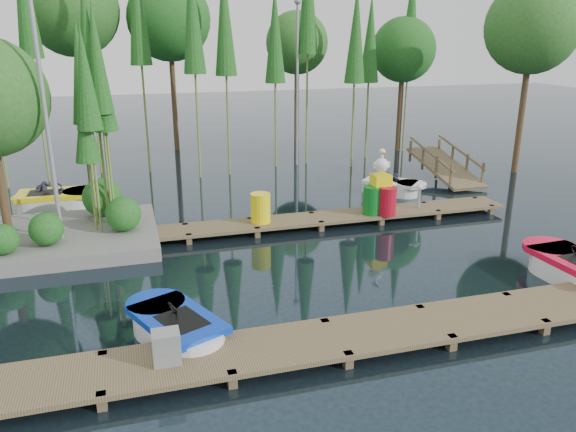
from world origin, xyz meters
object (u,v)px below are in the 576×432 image
object	(u,v)px
utility_cabinet	(166,347)
drum_cluster	(382,194)
boat_blue	(176,329)
yellow_barrel	(261,208)
boat_red	(576,271)
boat_yellow_far	(55,201)
island	(20,135)

from	to	relation	value
utility_cabinet	drum_cluster	bearing A→B (deg)	42.97
boat_blue	yellow_barrel	size ratio (longest dim) A/B	3.23
boat_red	drum_cluster	xyz separation A→B (m)	(-2.61, 5.58, 0.62)
boat_yellow_far	utility_cabinet	world-z (taller)	boat_yellow_far
boat_red	drum_cluster	distance (m)	6.19
boat_blue	boat_red	xyz separation A→B (m)	(9.69, 0.08, 0.03)
boat_blue	utility_cabinet	distance (m)	1.26
yellow_barrel	drum_cluster	bearing A→B (deg)	-2.26
drum_cluster	boat_blue	bearing A→B (deg)	-141.39
boat_red	boat_yellow_far	bearing A→B (deg)	139.78
boat_blue	boat_red	distance (m)	9.69
boat_yellow_far	yellow_barrel	world-z (taller)	boat_yellow_far
boat_red	utility_cabinet	size ratio (longest dim) A/B	5.14
utility_cabinet	yellow_barrel	distance (m)	7.78
utility_cabinet	drum_cluster	world-z (taller)	drum_cluster
boat_yellow_far	drum_cluster	xyz separation A→B (m)	(10.23, -4.33, 0.60)
utility_cabinet	yellow_barrel	size ratio (longest dim) A/B	0.65
boat_blue	yellow_barrel	world-z (taller)	yellow_barrel
island	utility_cabinet	distance (m)	8.78
yellow_barrel	boat_red	bearing A→B (deg)	-41.19
island	boat_red	size ratio (longest dim) A/B	2.22
boat_red	boat_yellow_far	size ratio (longest dim) A/B	1.00
drum_cluster	boat_yellow_far	bearing A→B (deg)	157.06
boat_blue	utility_cabinet	world-z (taller)	utility_cabinet
island	boat_blue	world-z (taller)	island
boat_red	yellow_barrel	world-z (taller)	yellow_barrel
boat_yellow_far	drum_cluster	world-z (taller)	drum_cluster
island	utility_cabinet	size ratio (longest dim) A/B	11.42
drum_cluster	utility_cabinet	bearing A→B (deg)	-137.03
yellow_barrel	drum_cluster	world-z (taller)	drum_cluster
boat_yellow_far	yellow_barrel	xyz separation A→B (m)	(6.28, -4.17, 0.44)
island	drum_cluster	distance (m)	10.74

